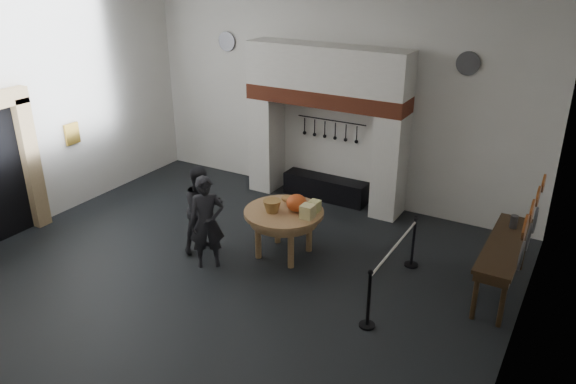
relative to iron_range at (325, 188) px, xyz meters
The scene contains 34 objects.
floor 3.73m from the iron_range, 90.00° to the right, with size 9.00×8.00×0.02m, color black.
wall_back 2.02m from the iron_range, 90.00° to the left, with size 9.00×0.02×4.50m, color silver.
wall_left 6.17m from the iron_range, 140.42° to the right, with size 0.02×8.00×4.50m, color silver.
wall_right 6.17m from the iron_range, 39.58° to the right, with size 0.02×8.00×4.50m, color silver.
chimney_pier_left 1.69m from the iron_range, behind, with size 0.55×0.70×2.15m, color silver.
chimney_pier_right 1.69m from the iron_range, ahead, with size 0.55×0.70×2.15m, color silver.
hearth_brick_band 2.06m from the iron_range, 90.00° to the right, with size 3.50×0.72×0.32m, color #9E442B.
chimney_hood 2.67m from the iron_range, 90.00° to the right, with size 3.50×0.70×0.90m, color silver.
iron_range is the anchor object (origin of this frame).
utensil_rail 1.51m from the iron_range, 90.00° to the left, with size 0.02×0.02×1.60m, color black.
door_jamb_far 6.04m from the iron_range, 137.45° to the right, with size 0.22×0.30×2.60m, color tan.
wall_plaque 5.49m from the iron_range, 146.73° to the right, with size 0.05×0.34×0.44m, color gold.
work_table 2.73m from the iron_range, 79.79° to the right, with size 1.42×1.42×0.07m, color #AA8A50.
pumpkin 2.72m from the iron_range, 75.08° to the right, with size 0.36×0.36×0.31m, color #C64D1C.
cheese_block_big 2.94m from the iron_range, 70.01° to the right, with size 0.22×0.22×0.24m, color #D4C67F.
cheese_block_small 2.66m from the iron_range, 68.13° to the right, with size 0.18×0.18×0.20m, color #D7D881.
wicker_basket 2.89m from the iron_range, 83.37° to the right, with size 0.32×0.32×0.22m, color #A37B3C.
bread_loaf 2.40m from the iron_range, 80.70° to the right, with size 0.31×0.18×0.13m, color #A46A3A.
visitor_near 3.68m from the iron_range, 97.52° to the right, with size 0.60×0.40×1.66m, color black.
visitor_far 3.37m from the iron_range, 105.29° to the right, with size 0.79×0.62×1.63m, color black.
side_table 4.58m from the iron_range, 25.47° to the right, with size 0.55×2.20×0.06m, color #372614.
pewter_jug 4.38m from the iron_range, 18.26° to the right, with size 0.12×0.12×0.22m, color #444449.
copper_pan_a 5.93m from the iron_range, 38.28° to the right, with size 0.34×0.34×0.03m, color #C6662D.
copper_pan_b 5.62m from the iron_range, 33.66° to the right, with size 0.32×0.32×0.03m, color #C6662D.
copper_pan_c 5.35m from the iron_range, 28.48° to the right, with size 0.30×0.30×0.03m, color #C6662D.
copper_pan_d 5.13m from the iron_range, 22.75° to the right, with size 0.28×0.28×0.03m, color #C6662D.
pewter_plate_left 5.69m from the iron_range, 36.66° to the right, with size 0.40×0.40×0.03m, color #4C4C51.
pewter_plate_mid 5.36m from the iron_range, 31.38° to the right, with size 0.40×0.40×0.03m, color #4C4C51.
pewter_plate_right 5.08m from the iron_range, 25.42° to the right, with size 0.40×0.40×0.03m, color #4C4C51.
pewter_plate_back_left 4.01m from the iron_range, behind, with size 0.44×0.44×0.03m, color #4C4C51.
pewter_plate_back_right 4.01m from the iron_range, ahead, with size 0.44×0.44×0.03m, color #4C4C51.
barrier_post_near 4.66m from the iron_range, 55.85° to the right, with size 0.05×0.05×0.90m, color black.
barrier_post_far 3.21m from the iron_range, 35.37° to the right, with size 0.05×0.05×0.90m, color black.
barrier_rope 3.92m from the iron_range, 47.52° to the right, with size 0.04×0.04×2.00m, color silver.
Camera 1 is at (5.01, -6.62, 5.09)m, focal length 35.00 mm.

